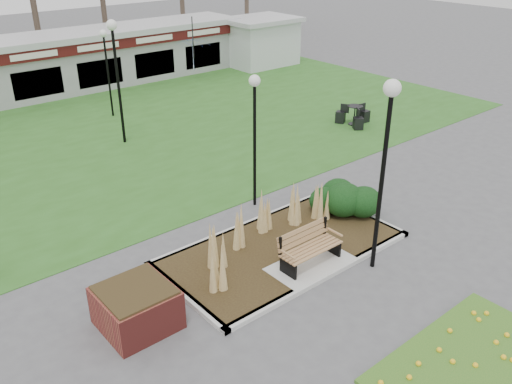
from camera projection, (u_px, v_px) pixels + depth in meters
ground at (315, 270)px, 13.56m from camera, size 100.00×100.00×0.00m
lawn at (101, 140)px, 21.81m from camera, size 34.00×16.00×0.02m
flower_bed at (487, 372)px, 10.37m from camera, size 4.20×3.00×0.16m
planting_bed at (313, 221)px, 15.06m from camera, size 6.75×3.40×1.27m
park_bench at (309, 246)px, 13.47m from camera, size 1.70×0.66×0.93m
brick_planter at (137, 307)px, 11.50m from camera, size 1.50×1.50×0.95m
food_pavilion at (26, 68)px, 26.64m from camera, size 24.60×3.40×2.90m
service_hut at (260, 41)px, 33.08m from camera, size 4.40×3.40×2.83m
lamp_post_near_left at (387, 136)px, 12.19m from camera, size 0.40×0.40×4.80m
lamp_post_near_right at (255, 113)px, 15.47m from camera, size 0.34×0.34×4.05m
lamp_post_mid_right at (115, 55)px, 20.06m from camera, size 0.39×0.39×4.73m
lamp_post_far_right at (106, 54)px, 23.35m from camera, size 0.32×0.32×3.82m
bistro_set_d at (354, 118)px, 23.36m from camera, size 1.41×1.57×0.83m
patio_umbrella at (194, 54)px, 29.25m from camera, size 2.03×2.06×2.39m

